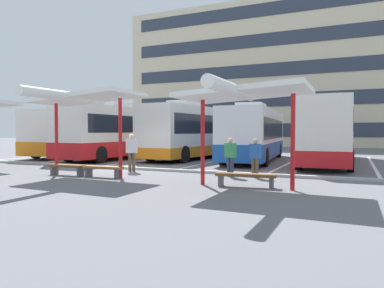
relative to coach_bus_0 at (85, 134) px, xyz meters
name	(u,v)px	position (x,y,z in m)	size (l,w,h in m)	color
ground_plane	(126,170)	(8.81, -7.37, -1.64)	(160.00, 160.00, 0.00)	slate
terminal_building	(275,78)	(8.84, 27.79, 7.46)	(37.80, 12.01, 20.92)	beige
coach_bus_0	(85,134)	(0.00, 0.00, 0.00)	(3.26, 11.11, 3.58)	silver
coach_bus_1	(128,133)	(4.34, -0.59, 0.08)	(2.82, 12.26, 3.73)	silver
coach_bus_2	(195,132)	(8.89, 0.62, 0.15)	(3.46, 10.39, 3.78)	silver
coach_bus_3	(255,135)	(13.12, 0.24, -0.06)	(3.37, 10.51, 3.47)	silver
coach_bus_4	(330,132)	(17.49, 0.49, 0.13)	(2.60, 12.48, 3.79)	silver
lane_stripe_0	(62,155)	(-2.11, -0.21, -1.64)	(0.16, 14.00, 0.01)	white
lane_stripe_1	(108,156)	(2.26, -0.21, -1.64)	(0.16, 14.00, 0.01)	white
lane_stripe_2	(160,158)	(6.62, -0.21, -1.64)	(0.16, 14.00, 0.01)	white
lane_stripe_3	(220,160)	(10.99, -0.21, -1.64)	(0.16, 14.00, 0.01)	white
lane_stripe_4	(290,163)	(15.36, -0.21, -1.64)	(0.16, 14.00, 0.01)	white
lane_stripe_5	(373,165)	(19.73, -0.21, -1.64)	(0.16, 14.00, 0.01)	white
waiting_shelter_1	(82,99)	(8.75, -10.34, 1.48)	(4.30, 4.56, 3.43)	red
bench_2	(67,167)	(7.85, -10.27, -1.30)	(1.72, 0.44, 0.45)	brown
bench_3	(103,169)	(9.65, -10.21, -1.30)	(1.70, 0.48, 0.45)	brown
waiting_shelter_2	(243,95)	(15.53, -10.66, 1.36)	(4.02, 4.89, 3.27)	red
bench_4	(246,177)	(15.53, -10.32, -1.30)	(2.01, 0.61, 0.45)	brown
platform_kerb	(128,168)	(8.81, -7.21, -1.58)	(44.00, 0.24, 0.12)	#ADADA8
waiting_passenger_0	(132,150)	(9.53, -7.99, -0.63)	(0.50, 0.52, 1.73)	brown
waiting_passenger_1	(230,155)	(14.20, -7.90, -0.74)	(0.50, 0.33, 1.57)	#33384C
waiting_passenger_3	(255,155)	(15.19, -7.78, -0.76)	(0.48, 0.31, 1.55)	brown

